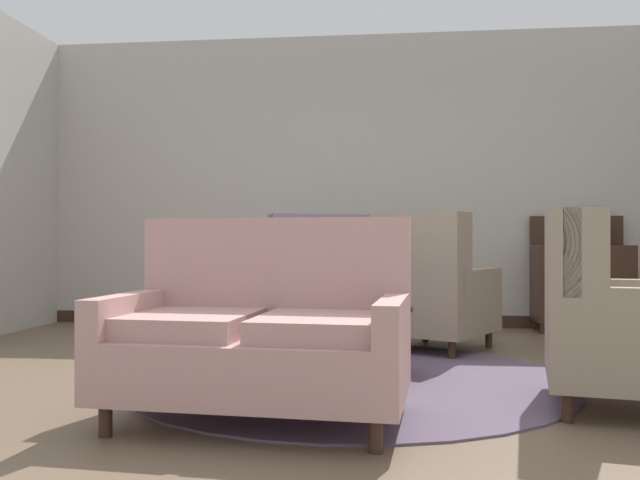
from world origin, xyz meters
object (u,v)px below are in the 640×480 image
Objects in this scene: armchair_far_left at (433,294)px; armchair_beside_settee at (314,292)px; armchair_near_sideboard at (622,326)px; gramophone at (589,221)px; porcelain_vase at (349,281)px; sideboard at (581,282)px; coffee_table at (342,318)px; settee at (261,336)px.

armchair_far_left is 1.01× the size of armchair_beside_settee.
armchair_near_sideboard is 2.99m from gramophone.
sideboard is at bearing 48.68° from porcelain_vase.
sideboard is (2.03, 2.31, -0.13)m from porcelain_vase.
coffee_table is 3.15m from gramophone.
coffee_table is 0.80× the size of sideboard.
sideboard is (1.45, 1.24, 0.03)m from armchair_far_left.
coffee_table is at bearing 84.37° from armchair_beside_settee.
armchair_beside_settee reaches higher than coffee_table.
porcelain_vase is 0.69× the size of gramophone.
settee is 2.28m from armchair_beside_settee.
armchair_far_left is 2.27× the size of gramophone.
settee is (-0.35, -1.03, -0.20)m from porcelain_vase.
armchair_far_left is at bearing 61.53° from porcelain_vase.
gramophone is at bearing 46.63° from coffee_table.
coffee_table is 0.87× the size of armchair_near_sideboard.
settee is 1.32× the size of armchair_far_left.
armchair_beside_settee is 2.59m from armchair_near_sideboard.
coffee_table is 2.66× the size of porcelain_vase.
settee is 1.34× the size of armchair_beside_settee.
armchair_far_left is at bearing 149.68° from armchair_beside_settee.
gramophone is at bearing -112.25° from armchair_far_left.
gramophone reaches higher than armchair_near_sideboard.
armchair_far_left is (0.93, 2.10, 0.05)m from settee.
armchair_near_sideboard is at bearing 146.55° from armchair_far_left.
settee reaches higher than coffee_table.
armchair_far_left is 0.96m from armchair_beside_settee.
porcelain_vase is 1.57m from armchair_near_sideboard.
settee is 4.11m from gramophone.
coffee_table is 3.11m from sideboard.
armchair_beside_settee is 1.06× the size of armchair_near_sideboard.
settee is 2.30m from armchair_far_left.
armchair_far_left is at bearing 37.29° from armchair_near_sideboard.
armchair_near_sideboard is (1.79, -1.88, -0.02)m from armchair_beside_settee.
gramophone reaches higher than coffee_table.
coffee_table is 0.82× the size of armchair_beside_settee.
coffee_table is at bearing 78.05° from armchair_near_sideboard.
coffee_table is 1.30m from armchair_beside_settee.
porcelain_vase reaches higher than coffee_table.
gramophone reaches higher than armchair_beside_settee.
armchair_near_sideboard reaches higher than porcelain_vase.
armchair_beside_settee is (-0.36, 1.24, -0.16)m from porcelain_vase.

